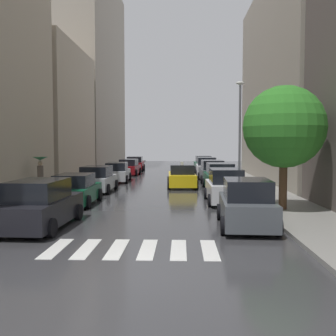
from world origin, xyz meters
TOP-DOWN VIEW (x-y plane):
  - ground_plane at (0.00, 24.00)m, footprint 28.00×72.00m
  - sidewalk_left at (-6.50, 24.00)m, footprint 3.00×72.00m
  - sidewalk_right at (6.50, 24.00)m, footprint 3.00×72.00m
  - crosswalk_stripes at (0.00, 2.29)m, footprint 4.95×2.20m
  - building_left_mid at (-11.00, 26.76)m, footprint 6.00×12.58m
  - building_left_far at (-11.00, 44.57)m, footprint 6.00×21.83m
  - building_right_mid at (11.00, 23.40)m, footprint 6.00×20.36m
  - parked_car_left_nearest at (-3.72, 5.03)m, footprint 2.20×4.53m
  - parked_car_left_second at (-3.96, 10.53)m, footprint 2.12×4.14m
  - parked_car_left_third at (-3.98, 15.74)m, footprint 2.13×4.18m
  - parked_car_left_fourth at (-3.79, 22.29)m, footprint 2.11×4.31m
  - parked_car_left_fifth at (-3.74, 29.07)m, footprint 2.11×4.10m
  - parked_car_left_sixth at (-3.91, 35.31)m, footprint 2.19×4.27m
  - parked_car_right_nearest at (3.82, 5.39)m, footprint 2.17×4.08m
  - parked_car_right_second at (3.71, 11.24)m, footprint 2.02×4.15m
  - parked_car_right_third at (3.97, 16.92)m, footprint 2.11×4.58m
  - parked_car_right_fourth at (3.90, 22.55)m, footprint 2.15×4.84m
  - parked_car_right_fifth at (3.83, 28.28)m, footprint 2.18×4.59m
  - parked_car_right_sixth at (3.84, 34.11)m, footprint 2.13×4.61m
  - taxi_midroad at (1.46, 18.52)m, footprint 2.20×4.50m
  - pedestrian_foreground at (-7.19, 14.43)m, footprint 0.91×0.91m
  - street_tree_right at (5.97, 8.57)m, footprint 3.65×3.65m
  - lamp_post_right at (5.55, 18.75)m, footprint 0.60×0.28m

SIDE VIEW (x-z plane):
  - ground_plane at x=0.00m, z-range -0.04..0.00m
  - crosswalk_stripes at x=0.00m, z-range 0.00..0.01m
  - sidewalk_left at x=-6.50m, z-range 0.00..0.15m
  - sidewalk_right at x=6.50m, z-range 0.00..0.15m
  - parked_car_left_second at x=-3.96m, z-range -0.04..1.51m
  - parked_car_left_fourth at x=-3.79m, z-range -0.05..1.52m
  - parked_car_left_fifth at x=-3.74m, z-range -0.05..1.53m
  - parked_car_left_sixth at x=-3.91m, z-range -0.05..1.57m
  - taxi_midroad at x=1.46m, z-range -0.14..1.67m
  - parked_car_left_third at x=-3.98m, z-range -0.05..1.60m
  - parked_car_right_sixth at x=3.84m, z-range -0.06..1.68m
  - parked_car_right_fourth at x=3.90m, z-range -0.06..1.70m
  - parked_car_left_nearest at x=-3.72m, z-range -0.06..1.71m
  - parked_car_right_nearest at x=3.82m, z-range -0.07..1.73m
  - parked_car_right_fifth at x=3.83m, z-range -0.06..1.73m
  - parked_car_right_second at x=3.71m, z-range -0.07..1.73m
  - parked_car_right_third at x=3.97m, z-range -0.06..1.73m
  - pedestrian_foreground at x=-7.19m, z-range 0.57..2.70m
  - street_tree_right at x=5.97m, z-range 1.06..6.56m
  - lamp_post_right at x=5.55m, z-range 0.69..7.99m
  - building_left_mid at x=-11.00m, z-range 0.00..11.98m
  - building_right_mid at x=11.00m, z-range 0.00..16.28m
  - building_left_far at x=-11.00m, z-range 0.00..25.74m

